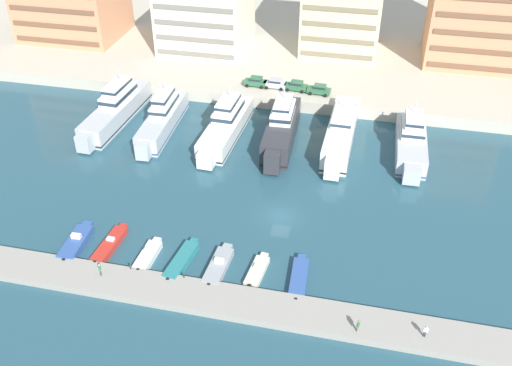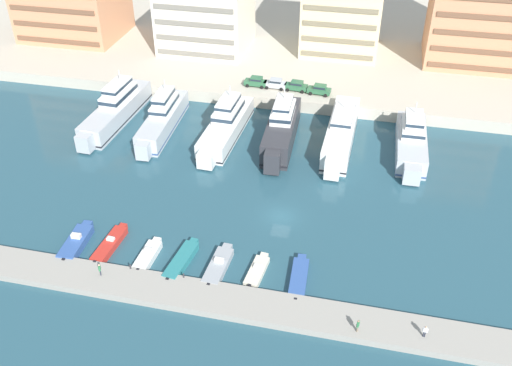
# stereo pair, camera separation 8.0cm
# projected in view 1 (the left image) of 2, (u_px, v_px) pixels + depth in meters

# --- Properties ---
(ground_plane) EXTENTS (400.00, 400.00, 0.00)m
(ground_plane) POSITION_uv_depth(u_px,v_px,m) (281.00, 217.00, 76.34)
(ground_plane) COLOR #285160
(quay_promenade) EXTENTS (180.00, 70.00, 2.12)m
(quay_promenade) POSITION_uv_depth(u_px,v_px,m) (335.00, 37.00, 127.29)
(quay_promenade) COLOR beige
(quay_promenade) RESTS_ON ground
(pier_dock) EXTENTS (120.00, 4.72, 0.87)m
(pier_dock) POSITION_uv_depth(u_px,v_px,m) (253.00, 306.00, 62.74)
(pier_dock) COLOR #9E998E
(pier_dock) RESTS_ON ground
(yacht_silver_far_left) EXTENTS (5.13, 22.35, 8.18)m
(yacht_silver_far_left) POSITION_uv_depth(u_px,v_px,m) (116.00, 108.00, 96.74)
(yacht_silver_far_left) COLOR silver
(yacht_silver_far_left) RESTS_ON ground
(yacht_silver_left) EXTENTS (4.51, 20.23, 7.92)m
(yacht_silver_left) POSITION_uv_depth(u_px,v_px,m) (163.00, 118.00, 94.35)
(yacht_silver_left) COLOR silver
(yacht_silver_left) RESTS_ON ground
(yacht_white_mid_left) EXTENTS (5.14, 21.05, 7.78)m
(yacht_white_mid_left) POSITION_uv_depth(u_px,v_px,m) (226.00, 124.00, 92.68)
(yacht_white_mid_left) COLOR white
(yacht_white_mid_left) RESTS_ON ground
(yacht_charcoal_center_left) EXTENTS (5.03, 20.00, 8.46)m
(yacht_charcoal_center_left) POSITION_uv_depth(u_px,v_px,m) (281.00, 128.00, 90.83)
(yacht_charcoal_center_left) COLOR #333338
(yacht_charcoal_center_left) RESTS_ON ground
(yacht_white_center) EXTENTS (4.36, 22.09, 6.83)m
(yacht_white_center) POSITION_uv_depth(u_px,v_px,m) (341.00, 132.00, 90.58)
(yacht_white_center) COLOR white
(yacht_white_center) RESTS_ON ground
(yacht_silver_center_right) EXTENTS (4.78, 18.64, 7.66)m
(yacht_silver_center_right) POSITION_uv_depth(u_px,v_px,m) (411.00, 141.00, 88.49)
(yacht_silver_center_right) COLOR silver
(yacht_silver_center_right) RESTS_ON ground
(motorboat_blue_far_left) EXTENTS (2.53, 7.59, 1.69)m
(motorboat_blue_far_left) POSITION_uv_depth(u_px,v_px,m) (77.00, 242.00, 71.22)
(motorboat_blue_far_left) COLOR #33569E
(motorboat_blue_far_left) RESTS_ON ground
(motorboat_red_left) EXTENTS (2.12, 7.72, 1.29)m
(motorboat_red_left) POSITION_uv_depth(u_px,v_px,m) (110.00, 244.00, 71.02)
(motorboat_red_left) COLOR red
(motorboat_red_left) RESTS_ON ground
(motorboat_white_mid_left) EXTENTS (1.96, 6.17, 1.38)m
(motorboat_white_mid_left) POSITION_uv_depth(u_px,v_px,m) (148.00, 255.00, 69.36)
(motorboat_white_mid_left) COLOR white
(motorboat_white_mid_left) RESTS_ON ground
(motorboat_teal_center_left) EXTENTS (2.52, 7.75, 1.00)m
(motorboat_teal_center_left) POSITION_uv_depth(u_px,v_px,m) (182.00, 261.00, 68.56)
(motorboat_teal_center_left) COLOR teal
(motorboat_teal_center_left) RESTS_ON ground
(motorboat_grey_center) EXTENTS (2.34, 7.48, 1.42)m
(motorboat_grey_center) POSITION_uv_depth(u_px,v_px,m) (219.00, 266.00, 67.84)
(motorboat_grey_center) COLOR #9EA3A8
(motorboat_grey_center) RESTS_ON ground
(motorboat_cream_center_right) EXTENTS (2.17, 6.07, 1.09)m
(motorboat_cream_center_right) POSITION_uv_depth(u_px,v_px,m) (257.00, 271.00, 67.31)
(motorboat_cream_center_right) COLOR beige
(motorboat_cream_center_right) RESTS_ON ground
(motorboat_blue_mid_right) EXTENTS (2.22, 7.65, 0.89)m
(motorboat_blue_mid_right) POSITION_uv_depth(u_px,v_px,m) (299.00, 278.00, 66.20)
(motorboat_blue_mid_right) COLOR #33569E
(motorboat_blue_mid_right) RESTS_ON ground
(car_green_far_left) EXTENTS (4.14, 1.99, 1.80)m
(car_green_far_left) POSITION_uv_depth(u_px,v_px,m) (256.00, 81.00, 103.70)
(car_green_far_left) COLOR #2D6642
(car_green_far_left) RESTS_ON quay_promenade
(car_silver_left) EXTENTS (4.14, 2.01, 1.80)m
(car_silver_left) POSITION_uv_depth(u_px,v_px,m) (275.00, 83.00, 103.04)
(car_silver_left) COLOR #B7BCC1
(car_silver_left) RESTS_ON quay_promenade
(car_green_mid_left) EXTENTS (4.21, 2.16, 1.80)m
(car_green_mid_left) POSITION_uv_depth(u_px,v_px,m) (296.00, 86.00, 102.24)
(car_green_mid_left) COLOR #2D6642
(car_green_mid_left) RESTS_ON quay_promenade
(car_green_center_left) EXTENTS (4.22, 2.17, 1.80)m
(car_green_center_left) POSITION_uv_depth(u_px,v_px,m) (319.00, 89.00, 101.02)
(car_green_center_left) COLOR #2D6642
(car_green_center_left) RESTS_ON quay_promenade
(apartment_block_left) EXTENTS (17.57, 15.51, 17.53)m
(apartment_block_left) POSITION_uv_depth(u_px,v_px,m) (205.00, 10.00, 115.10)
(apartment_block_left) COLOR silver
(apartment_block_left) RESTS_ON quay_promenade
(apartment_block_mid_left) EXTENTS (15.64, 15.18, 20.67)m
(apartment_block_mid_left) POSITION_uv_depth(u_px,v_px,m) (344.00, 4.00, 113.50)
(apartment_block_mid_left) COLOR beige
(apartment_block_mid_left) RESTS_ON quay_promenade
(pedestrian_near_edge) EXTENTS (0.33, 0.61, 1.63)m
(pedestrian_near_edge) POSITION_uv_depth(u_px,v_px,m) (358.00, 325.00, 58.73)
(pedestrian_near_edge) COLOR #7A6B56
(pedestrian_near_edge) RESTS_ON pier_dock
(pedestrian_mid_deck) EXTENTS (0.59, 0.26, 1.54)m
(pedestrian_mid_deck) POSITION_uv_depth(u_px,v_px,m) (425.00, 330.00, 58.20)
(pedestrian_mid_deck) COLOR #282D3D
(pedestrian_mid_deck) RESTS_ON pier_dock
(pedestrian_far_side) EXTENTS (0.37, 0.60, 1.65)m
(pedestrian_far_side) POSITION_uv_depth(u_px,v_px,m) (100.00, 269.00, 65.49)
(pedestrian_far_side) COLOR #282D3D
(pedestrian_far_side) RESTS_ON pier_dock
(bollard_west) EXTENTS (0.20, 0.20, 0.61)m
(bollard_west) POSITION_uv_depth(u_px,v_px,m) (130.00, 266.00, 66.74)
(bollard_west) COLOR #2D2D33
(bollard_west) RESTS_ON pier_dock
(bollard_west_mid) EXTENTS (0.20, 0.20, 0.61)m
(bollard_west_mid) POSITION_uv_depth(u_px,v_px,m) (184.00, 275.00, 65.55)
(bollard_west_mid) COLOR #2D2D33
(bollard_west_mid) RESTS_ON pier_dock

